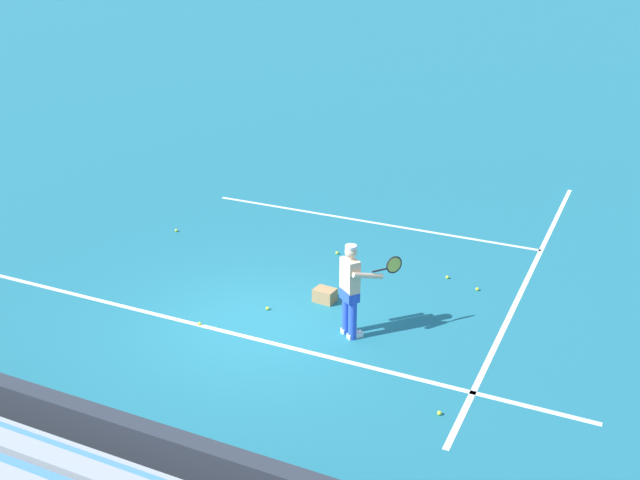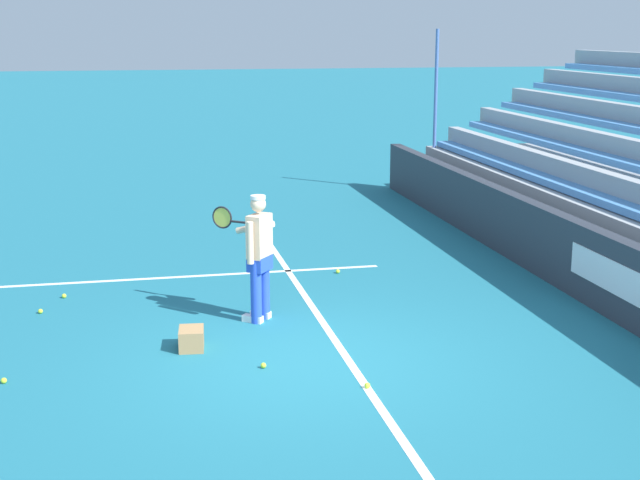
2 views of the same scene
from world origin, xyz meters
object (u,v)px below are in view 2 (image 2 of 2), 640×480
(tennis_ball_midcourt, at_px, (338,271))
(tennis_ball_near_player, at_px, (4,381))
(tennis_ball_on_baseline, at_px, (263,365))
(tennis_player, at_px, (258,256))
(tennis_ball_far_right, at_px, (40,311))
(ball_box_cardboard, at_px, (191,339))
(tennis_ball_far_left, at_px, (64,296))
(tennis_ball_stray_back, at_px, (367,385))

(tennis_ball_midcourt, relative_size, tennis_ball_near_player, 1.00)
(tennis_ball_near_player, relative_size, tennis_ball_on_baseline, 1.00)
(tennis_player, height_order, tennis_ball_far_right, tennis_player)
(ball_box_cardboard, relative_size, tennis_ball_far_right, 6.06)
(tennis_ball_far_left, bearing_deg, tennis_ball_stray_back, -140.33)
(tennis_player, height_order, tennis_ball_stray_back, tennis_player)
(tennis_ball_far_right, height_order, tennis_ball_stray_back, same)
(tennis_player, distance_m, tennis_ball_far_left, 3.21)
(tennis_ball_far_left, bearing_deg, tennis_ball_midcourt, -83.40)
(tennis_ball_far_right, height_order, tennis_ball_near_player, same)
(tennis_ball_far_left, height_order, tennis_ball_on_baseline, same)
(tennis_ball_near_player, xyz_separation_m, tennis_ball_stray_back, (-0.98, -3.92, 0.00))
(ball_box_cardboard, bearing_deg, tennis_player, -45.95)
(tennis_ball_midcourt, bearing_deg, tennis_ball_on_baseline, 155.08)
(tennis_ball_stray_back, xyz_separation_m, tennis_ball_on_baseline, (0.83, 1.03, 0.00))
(tennis_ball_far_right, bearing_deg, tennis_ball_on_baseline, -134.50)
(tennis_ball_far_right, relative_size, tennis_ball_near_player, 1.00)
(tennis_ball_far_left, xyz_separation_m, tennis_ball_on_baseline, (-3.36, -2.45, 0.00))
(tennis_ball_stray_back, height_order, tennis_ball_on_baseline, same)
(tennis_ball_far_right, relative_size, tennis_ball_far_left, 1.00)
(tennis_ball_on_baseline, bearing_deg, tennis_ball_near_player, 87.07)
(tennis_ball_far_left, bearing_deg, ball_box_cardboard, -146.48)
(ball_box_cardboard, height_order, tennis_ball_on_baseline, ball_box_cardboard)
(ball_box_cardboard, distance_m, tennis_ball_midcourt, 3.96)
(ball_box_cardboard, xyz_separation_m, tennis_ball_far_right, (1.85, 1.95, -0.10))
(tennis_ball_stray_back, bearing_deg, tennis_ball_midcourt, -9.25)
(ball_box_cardboard, distance_m, tennis_ball_on_baseline, 1.13)
(ball_box_cardboard, distance_m, tennis_ball_near_player, 2.23)
(ball_box_cardboard, height_order, tennis_ball_stray_back, ball_box_cardboard)
(tennis_player, height_order, tennis_ball_near_player, tennis_player)
(tennis_ball_near_player, bearing_deg, tennis_ball_far_left, -7.87)
(ball_box_cardboard, xyz_separation_m, tennis_ball_far_left, (2.53, 1.68, -0.10))
(ball_box_cardboard, bearing_deg, tennis_ball_far_left, 33.52)
(tennis_player, xyz_separation_m, tennis_ball_on_baseline, (-1.77, 0.20, -0.86))
(tennis_ball_midcourt, relative_size, tennis_ball_on_baseline, 1.00)
(tennis_ball_on_baseline, bearing_deg, tennis_player, -6.60)
(tennis_ball_stray_back, bearing_deg, tennis_player, 17.56)
(tennis_ball_near_player, distance_m, tennis_ball_stray_back, 4.04)
(tennis_ball_midcourt, xyz_separation_m, tennis_ball_near_player, (-3.70, 4.68, 0.00))
(ball_box_cardboard, relative_size, tennis_ball_on_baseline, 6.06)
(tennis_ball_midcourt, bearing_deg, tennis_ball_far_right, 104.61)
(tennis_player, distance_m, tennis_ball_near_player, 3.60)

